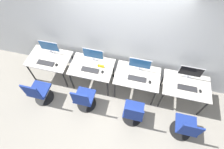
{
  "coord_description": "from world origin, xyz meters",
  "views": [
    {
      "loc": [
        0.52,
        -2.02,
        4.1
      ],
      "look_at": [
        0.0,
        0.14,
        0.86
      ],
      "focal_mm": 28.0,
      "sensor_mm": 36.0,
      "label": 1
    }
  ],
  "objects_px": {
    "mouse_right": "(150,82)",
    "office_chair_left": "(84,99)",
    "office_chair_far_left": "(39,93)",
    "keyboard_left": "(90,70)",
    "keyboard_far_right": "(187,88)",
    "mouse_far_right": "(200,91)",
    "keyboard_right": "(137,79)",
    "monitor_left": "(93,55)",
    "monitor_right": "(140,64)",
    "office_chair_far_right": "(185,128)",
    "monitor_far_right": "(190,72)",
    "monitor_far_left": "(49,47)",
    "office_chair_right": "(133,113)",
    "keyboard_far_left": "(45,63)",
    "mouse_far_left": "(56,65)",
    "mouse_left": "(102,72)"
  },
  "relations": [
    {
      "from": "monitor_left",
      "to": "office_chair_far_right",
      "type": "relative_size",
      "value": 0.58
    },
    {
      "from": "keyboard_right",
      "to": "mouse_right",
      "type": "relative_size",
      "value": 4.73
    },
    {
      "from": "keyboard_far_left",
      "to": "mouse_far_left",
      "type": "height_order",
      "value": "mouse_far_left"
    },
    {
      "from": "monitor_far_right",
      "to": "mouse_far_right",
      "type": "xyz_separation_m",
      "value": [
        0.28,
        -0.31,
        -0.2
      ]
    },
    {
      "from": "monitor_left",
      "to": "mouse_right",
      "type": "distance_m",
      "value": 1.48
    },
    {
      "from": "monitor_far_right",
      "to": "keyboard_far_right",
      "type": "bearing_deg",
      "value": -90.0
    },
    {
      "from": "keyboard_far_left",
      "to": "office_chair_far_right",
      "type": "distance_m",
      "value": 3.56
    },
    {
      "from": "office_chair_right",
      "to": "mouse_right",
      "type": "bearing_deg",
      "value": 71.03
    },
    {
      "from": "mouse_far_left",
      "to": "monitor_left",
      "type": "bearing_deg",
      "value": 23.54
    },
    {
      "from": "office_chair_far_left",
      "to": "keyboard_far_right",
      "type": "relative_size",
      "value": 2.08
    },
    {
      "from": "office_chair_far_left",
      "to": "mouse_far_right",
      "type": "distance_m",
      "value": 3.74
    },
    {
      "from": "monitor_right",
      "to": "mouse_right",
      "type": "distance_m",
      "value": 0.47
    },
    {
      "from": "keyboard_far_left",
      "to": "monitor_right",
      "type": "bearing_deg",
      "value": 8.69
    },
    {
      "from": "monitor_left",
      "to": "keyboard_far_right",
      "type": "xyz_separation_m",
      "value": [
        2.26,
        -0.29,
        -0.2
      ]
    },
    {
      "from": "office_chair_far_left",
      "to": "office_chair_far_right",
      "type": "bearing_deg",
      "value": -0.78
    },
    {
      "from": "mouse_left",
      "to": "mouse_far_left",
      "type": "bearing_deg",
      "value": -176.98
    },
    {
      "from": "office_chair_far_left",
      "to": "office_chair_right",
      "type": "height_order",
      "value": "same"
    },
    {
      "from": "monitor_far_left",
      "to": "mouse_far_left",
      "type": "bearing_deg",
      "value": -50.81
    },
    {
      "from": "keyboard_far_right",
      "to": "mouse_far_right",
      "type": "relative_size",
      "value": 4.73
    },
    {
      "from": "office_chair_right",
      "to": "monitor_right",
      "type": "bearing_deg",
      "value": 93.87
    },
    {
      "from": "office_chair_far_left",
      "to": "keyboard_left",
      "type": "height_order",
      "value": "office_chair_far_left"
    },
    {
      "from": "monitor_left",
      "to": "mouse_far_right",
      "type": "bearing_deg",
      "value": -6.75
    },
    {
      "from": "office_chair_far_left",
      "to": "monitor_left",
      "type": "distance_m",
      "value": 1.61
    },
    {
      "from": "monitor_far_left",
      "to": "mouse_right",
      "type": "height_order",
      "value": "monitor_far_left"
    },
    {
      "from": "monitor_left",
      "to": "office_chair_left",
      "type": "bearing_deg",
      "value": -89.14
    },
    {
      "from": "keyboard_far_right",
      "to": "mouse_far_left",
      "type": "bearing_deg",
      "value": -178.47
    },
    {
      "from": "keyboard_far_left",
      "to": "office_chair_far_left",
      "type": "xyz_separation_m",
      "value": [
        0.02,
        -0.65,
        -0.36
      ]
    },
    {
      "from": "office_chair_far_left",
      "to": "keyboard_right",
      "type": "relative_size",
      "value": 2.08
    },
    {
      "from": "mouse_far_right",
      "to": "monitor_left",
      "type": "bearing_deg",
      "value": 173.25
    },
    {
      "from": "office_chair_left",
      "to": "monitor_far_right",
      "type": "distance_m",
      "value": 2.5
    },
    {
      "from": "mouse_far_left",
      "to": "keyboard_right",
      "type": "bearing_deg",
      "value": 1.96
    },
    {
      "from": "office_chair_left",
      "to": "monitor_right",
      "type": "relative_size",
      "value": 1.74
    },
    {
      "from": "mouse_right",
      "to": "office_chair_left",
      "type": "bearing_deg",
      "value": -156.71
    },
    {
      "from": "office_chair_left",
      "to": "keyboard_left",
      "type": "bearing_deg",
      "value": 91.31
    },
    {
      "from": "keyboard_left",
      "to": "keyboard_far_right",
      "type": "distance_m",
      "value": 2.26
    },
    {
      "from": "keyboard_far_right",
      "to": "office_chair_far_right",
      "type": "height_order",
      "value": "office_chair_far_right"
    },
    {
      "from": "office_chair_far_right",
      "to": "monitor_right",
      "type": "bearing_deg",
      "value": 139.27
    },
    {
      "from": "mouse_left",
      "to": "monitor_right",
      "type": "xyz_separation_m",
      "value": [
        0.83,
        0.28,
        0.2
      ]
    },
    {
      "from": "monitor_far_left",
      "to": "keyboard_far_right",
      "type": "distance_m",
      "value": 3.41
    },
    {
      "from": "keyboard_far_right",
      "to": "mouse_far_right",
      "type": "height_order",
      "value": "mouse_far_right"
    },
    {
      "from": "mouse_far_left",
      "to": "keyboard_left",
      "type": "height_order",
      "value": "mouse_far_left"
    },
    {
      "from": "monitor_far_right",
      "to": "keyboard_far_right",
      "type": "height_order",
      "value": "monitor_far_right"
    },
    {
      "from": "keyboard_left",
      "to": "monitor_right",
      "type": "relative_size",
      "value": 0.84
    },
    {
      "from": "keyboard_right",
      "to": "office_chair_left",
      "type": "bearing_deg",
      "value": -150.39
    },
    {
      "from": "mouse_right",
      "to": "monitor_far_right",
      "type": "xyz_separation_m",
      "value": [
        0.83,
        0.34,
        0.2
      ]
    },
    {
      "from": "keyboard_left",
      "to": "mouse_far_right",
      "type": "height_order",
      "value": "mouse_far_right"
    },
    {
      "from": "keyboard_right",
      "to": "monitor_far_left",
      "type": "bearing_deg",
      "value": 172.88
    },
    {
      "from": "monitor_right",
      "to": "office_chair_far_right",
      "type": "bearing_deg",
      "value": -40.73
    },
    {
      "from": "monitor_right",
      "to": "office_chair_right",
      "type": "height_order",
      "value": "monitor_right"
    },
    {
      "from": "monitor_far_left",
      "to": "monitor_left",
      "type": "bearing_deg",
      "value": 0.92
    }
  ]
}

